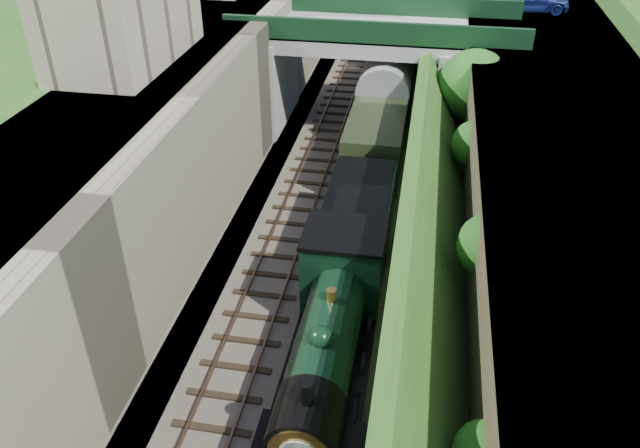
% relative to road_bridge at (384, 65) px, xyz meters
% --- Properties ---
extents(trackbed, '(10.00, 90.00, 0.20)m').
position_rel_road_bridge_xyz_m(trackbed, '(-0.94, -4.00, -3.98)').
color(trackbed, '#473F38').
rests_on(trackbed, ground).
extents(retaining_wall, '(1.00, 90.00, 7.00)m').
position_rel_road_bridge_xyz_m(retaining_wall, '(-6.44, -4.00, -0.58)').
color(retaining_wall, '#756B56').
rests_on(retaining_wall, ground).
extents(street_plateau_left, '(6.00, 90.00, 7.00)m').
position_rel_road_bridge_xyz_m(street_plateau_left, '(-9.94, -4.00, -0.58)').
color(street_plateau_left, '#262628').
rests_on(street_plateau_left, ground).
extents(street_plateau_right, '(8.00, 90.00, 6.25)m').
position_rel_road_bridge_xyz_m(street_plateau_right, '(8.56, -4.00, -0.95)').
color(street_plateau_right, '#262628').
rests_on(street_plateau_right, ground).
extents(embankment_slope, '(4.61, 90.00, 6.36)m').
position_rel_road_bridge_xyz_m(embankment_slope, '(4.00, -4.98, -1.40)').
color(embankment_slope, '#1E4714').
rests_on(embankment_slope, ground).
extents(track_left, '(2.50, 90.00, 0.20)m').
position_rel_road_bridge_xyz_m(track_left, '(-2.94, -4.00, -3.83)').
color(track_left, black).
rests_on(track_left, trackbed).
extents(track_right, '(2.50, 90.00, 0.20)m').
position_rel_road_bridge_xyz_m(track_right, '(0.26, -4.00, -3.83)').
color(track_right, black).
rests_on(track_right, trackbed).
extents(road_bridge, '(16.00, 6.40, 7.25)m').
position_rel_road_bridge_xyz_m(road_bridge, '(0.00, 0.00, 0.00)').
color(road_bridge, gray).
rests_on(road_bridge, ground).
extents(building_near, '(4.00, 8.00, 4.00)m').
position_rel_road_bridge_xyz_m(building_near, '(-10.44, -10.00, 4.92)').
color(building_near, gray).
rests_on(building_near, street_plateau_left).
extents(tree, '(3.60, 3.80, 6.60)m').
position_rel_road_bridge_xyz_m(tree, '(4.97, -4.32, 0.57)').
color(tree, black).
rests_on(tree, ground).
extents(locomotive, '(3.10, 10.22, 3.83)m').
position_rel_road_bridge_xyz_m(locomotive, '(0.26, -20.38, -2.18)').
color(locomotive, black).
rests_on(locomotive, trackbed).
extents(tender, '(2.70, 6.00, 3.05)m').
position_rel_road_bridge_xyz_m(tender, '(0.26, -13.02, -2.46)').
color(tender, black).
rests_on(tender, trackbed).
extents(coach_front, '(2.90, 18.00, 3.70)m').
position_rel_road_bridge_xyz_m(coach_front, '(0.26, -0.42, -2.03)').
color(coach_front, black).
rests_on(coach_front, trackbed).
extents(coach_middle, '(2.90, 18.00, 3.70)m').
position_rel_road_bridge_xyz_m(coach_middle, '(0.26, 18.38, -2.03)').
color(coach_middle, black).
rests_on(coach_middle, trackbed).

